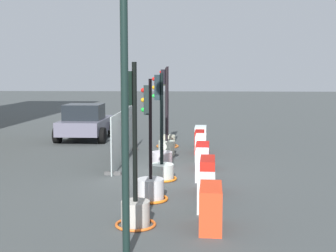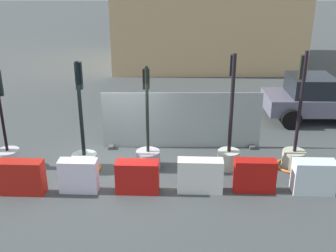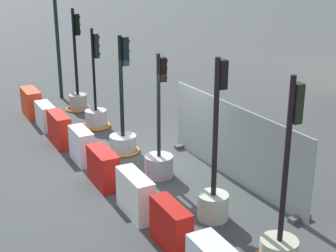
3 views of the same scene
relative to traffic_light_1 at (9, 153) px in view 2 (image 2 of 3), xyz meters
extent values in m
plane|color=#404546|center=(3.11, 0.02, -0.44)|extent=(120.00, 120.00, 0.00)
cylinder|color=#BDBDC1|center=(0.00, -0.01, -0.17)|extent=(0.66, 0.66, 0.54)
cylinder|color=black|center=(0.00, -0.01, 1.33)|extent=(0.08, 0.08, 2.47)
cube|color=black|center=(0.01, 0.09, 2.05)|extent=(0.19, 0.14, 0.71)
sphere|color=red|center=(0.02, 0.17, 2.29)|extent=(0.11, 0.11, 0.11)
sphere|color=orange|center=(0.02, 0.17, 2.05)|extent=(0.11, 0.11, 0.11)
sphere|color=green|center=(0.02, 0.17, 1.81)|extent=(0.11, 0.11, 0.11)
torus|color=orange|center=(0.00, -0.01, -0.40)|extent=(0.87, 0.87, 0.07)
cylinder|color=silver|center=(2.21, -0.14, -0.21)|extent=(0.71, 0.71, 0.47)
cylinder|color=black|center=(2.21, -0.14, 1.36)|extent=(0.10, 0.10, 2.67)
cube|color=black|center=(2.21, -0.01, 2.28)|extent=(0.18, 0.16, 0.73)
sphere|color=red|center=(2.22, 0.09, 2.52)|extent=(0.11, 0.11, 0.11)
sphere|color=orange|center=(2.22, 0.09, 2.28)|extent=(0.11, 0.11, 0.11)
sphere|color=green|center=(2.22, 0.09, 2.04)|extent=(0.11, 0.11, 0.11)
torus|color=orange|center=(2.21, -0.14, -0.40)|extent=(0.90, 0.90, 0.07)
cylinder|color=#B2AAB2|center=(4.02, -0.03, -0.18)|extent=(0.68, 0.68, 0.52)
cylinder|color=black|center=(4.02, -0.03, 1.31)|extent=(0.09, 0.09, 2.46)
cube|color=black|center=(4.00, 0.09, 2.16)|extent=(0.18, 0.18, 0.55)
sphere|color=red|center=(3.98, 0.18, 2.35)|extent=(0.10, 0.10, 0.10)
sphere|color=orange|center=(3.98, 0.18, 2.16)|extent=(0.10, 0.10, 0.10)
sphere|color=green|center=(3.98, 0.18, 1.98)|extent=(0.10, 0.10, 0.10)
cylinder|color=beige|center=(6.32, -0.05, -0.17)|extent=(0.63, 0.63, 0.54)
cylinder|color=black|center=(6.32, -0.05, 1.49)|extent=(0.10, 0.10, 2.78)
cube|color=black|center=(6.30, 0.08, 2.54)|extent=(0.16, 0.17, 0.55)
sphere|color=red|center=(6.29, 0.17, 2.72)|extent=(0.09, 0.09, 0.09)
sphere|color=orange|center=(6.29, 0.17, 2.54)|extent=(0.09, 0.09, 0.09)
sphere|color=green|center=(6.29, 0.17, 2.35)|extent=(0.09, 0.09, 0.09)
cylinder|color=#B9BAA0|center=(8.20, 0.02, -0.19)|extent=(0.66, 0.66, 0.50)
cylinder|color=black|center=(8.20, 0.02, 1.50)|extent=(0.09, 0.09, 2.88)
cube|color=black|center=(8.19, 0.14, 2.48)|extent=(0.19, 0.16, 0.65)
sphere|color=red|center=(8.19, 0.23, 2.69)|extent=(0.11, 0.11, 0.11)
sphere|color=orange|center=(8.19, 0.23, 2.48)|extent=(0.11, 0.11, 0.11)
sphere|color=green|center=(8.19, 0.23, 2.26)|extent=(0.11, 0.11, 0.11)
torus|color=orange|center=(8.20, 0.02, -0.40)|extent=(0.96, 0.96, 0.07)
cube|color=#B31C13|center=(0.89, -1.44, 0.01)|extent=(1.14, 0.43, 0.91)
cube|color=white|center=(2.30, -1.33, 0.00)|extent=(0.99, 0.42, 0.88)
cube|color=red|center=(3.81, -1.37, -0.01)|extent=(1.11, 0.47, 0.85)
cube|color=white|center=(5.40, -1.34, 0.01)|extent=(1.17, 0.43, 0.90)
cube|color=#B4140E|center=(6.80, -1.32, 0.00)|extent=(1.07, 0.40, 0.87)
cube|color=silver|center=(8.29, -1.38, 0.00)|extent=(1.07, 0.52, 0.88)
cube|color=slate|center=(10.16, 3.95, 0.23)|extent=(3.86, 1.95, 0.62)
cube|color=black|center=(9.85, 3.96, 0.89)|extent=(1.57, 1.69, 0.70)
cylinder|color=black|center=(8.99, 4.97, -0.08)|extent=(0.72, 0.29, 0.72)
cylinder|color=black|center=(8.96, 2.96, -0.08)|extent=(0.72, 0.29, 0.72)
cube|color=#93A19E|center=(5.02, 1.42, 0.47)|extent=(4.99, 0.04, 1.82)
cube|color=#4C4C4C|center=(2.77, 1.42, -0.39)|extent=(0.16, 0.50, 0.10)
cube|color=#4C4C4C|center=(7.26, 1.42, -0.39)|extent=(0.16, 0.50, 0.10)
camera|label=1|loc=(-11.24, -1.03, 2.75)|focal=49.77mm
camera|label=2|loc=(4.59, -10.51, 5.01)|focal=43.45mm
camera|label=3|loc=(13.71, -5.33, 4.78)|focal=53.97mm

